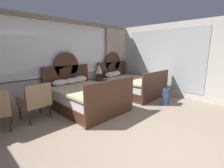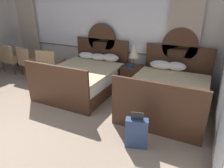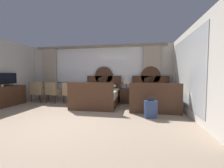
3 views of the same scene
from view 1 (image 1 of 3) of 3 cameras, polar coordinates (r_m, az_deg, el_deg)
The scene contains 10 objects.
ground_plane at distance 3.12m, azimuth 18.74°, elevation -21.91°, with size 24.00×24.00×0.00m, color gray.
wall_back_window at distance 5.41m, azimuth -19.73°, elevation 8.64°, with size 6.96×0.22×2.70m.
wall_right_mirror at distance 6.49m, azimuth 20.07°, elevation 8.14°, with size 0.08×4.41×2.70m.
bed_near_window at distance 4.81m, azimuth -9.49°, elevation -4.32°, with size 1.65×2.13×1.65m.
bed_near_mirror at distance 6.29m, azimuth 6.67°, elevation -0.38°, with size 1.65×2.13×1.65m.
nightstand_between_beds at distance 5.98m, azimuth -4.92°, elevation -1.47°, with size 0.50×0.52×0.63m.
table_lamp_on_nightstand at distance 5.86m, azimuth -4.72°, elevation 5.46°, with size 0.27×0.27×0.59m.
book_on_nightstand at distance 5.81m, azimuth -4.64°, elevation 1.47°, with size 0.18×0.26×0.03m.
armchair_by_window_left at distance 4.36m, azimuth -25.70°, elevation -5.22°, with size 0.68×0.68×0.93m.
suitcase_on_floor at distance 5.39m, azimuth 18.72°, elevation -4.19°, with size 0.39×0.25×0.64m.
Camera 1 is at (-2.39, -1.03, 1.71)m, focal length 25.53 mm.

